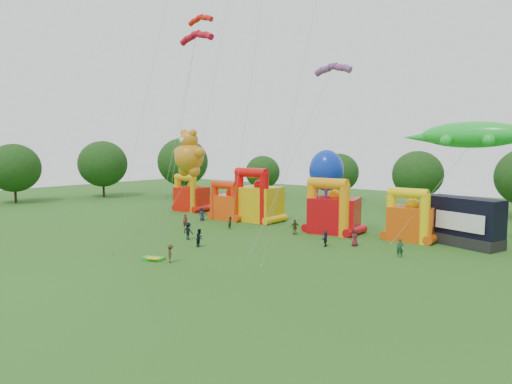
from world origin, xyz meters
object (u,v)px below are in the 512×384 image
Objects in this scene: spectator_4 at (295,227)px; gecko_kite at (440,180)px; bouncy_castle_0 at (191,197)px; stage_trailer at (463,222)px; spectator_0 at (202,214)px; teddy_bear_kite at (185,167)px; bouncy_castle_2 at (257,201)px; octopus_kite at (318,188)px.

gecko_kite is at bearing 147.96° from spectator_4.
stage_trailer is (41.17, 0.47, 0.17)m from bouncy_castle_0.
spectator_0 is at bearing -34.06° from bouncy_castle_0.
teddy_bear_kite is at bearing -169.99° from stage_trailer.
bouncy_castle_0 is 0.46× the size of teddy_bear_kite.
bouncy_castle_2 is 11.45m from teddy_bear_kite.
octopus_kite reaches higher than stage_trailer.
bouncy_castle_2 is 0.55× the size of gecko_kite.
spectator_0 is (-32.69, -6.20, -1.51)m from stage_trailer.
bouncy_castle_0 is 0.60× the size of octopus_kite.
teddy_bear_kite is (5.36, -5.85, 5.06)m from bouncy_castle_0.
spectator_0 is at bearing -169.59° from gecko_kite.
teddy_bear_kite reaches higher than spectator_0.
octopus_kite is at bearing 177.46° from gecko_kite.
gecko_kite reaches higher than octopus_kite.
teddy_bear_kite reaches higher than stage_trailer.
bouncy_castle_0 is 14.84m from bouncy_castle_2.
bouncy_castle_2 is at bearing -4.55° from bouncy_castle_0.
bouncy_castle_0 is 41.17m from stage_trailer.
bouncy_castle_2 is 24.46m from gecko_kite.
octopus_kite is 5.65× the size of spectator_4.
gecko_kite is 1.36× the size of octopus_kite.
octopus_kite is (23.37, 0.54, 2.68)m from bouncy_castle_0.
octopus_kite reaches higher than bouncy_castle_0.
gecko_kite is at bearing -2.54° from octopus_kite.
bouncy_castle_2 is 0.58× the size of teddy_bear_kite.
bouncy_castle_2 is 3.99× the size of spectator_0.
teddy_bear_kite is 7.26× the size of spectator_4.
stage_trailer is 4.74× the size of spectator_4.
teddy_bear_kite is 1.29× the size of octopus_kite.
octopus_kite is 5.35× the size of spectator_0.
bouncy_castle_0 reaches higher than spectator_0.
bouncy_castle_2 is at bearing -177.56° from gecko_kite.
bouncy_castle_0 is 25.03m from spectator_4.
stage_trailer is at bearing 147.13° from spectator_4.
gecko_kite is 31.46m from spectator_0.
teddy_bear_kite reaches higher than bouncy_castle_0.
bouncy_castle_2 is 9.02m from octopus_kite.
octopus_kite reaches higher than spectator_0.
octopus_kite is at bearing 19.55° from teddy_bear_kite.
bouncy_castle_0 is 23.53m from octopus_kite.
gecko_kite is at bearing -8.06° from spectator_0.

